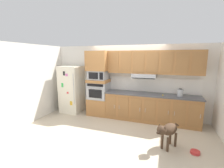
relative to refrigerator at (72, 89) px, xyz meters
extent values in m
plane|color=beige|center=(2.06, -0.68, -0.88)|extent=(9.60, 9.60, 0.00)
cube|color=silver|center=(2.06, 0.43, 0.37)|extent=(6.20, 0.12, 2.50)
cube|color=silver|center=(-0.74, -0.68, 0.37)|extent=(0.12, 7.10, 2.50)
cube|color=silver|center=(0.00, 0.00, 0.00)|extent=(0.76, 0.70, 1.76)
cylinder|color=silver|center=(0.33, -0.37, 0.10)|extent=(0.02, 0.02, 1.10)
cube|color=red|center=(0.06, -0.35, -0.06)|extent=(0.07, 0.01, 0.06)
cube|color=pink|center=(0.05, -0.35, 0.59)|extent=(0.10, 0.01, 0.09)
cube|color=gold|center=(0.19, -0.35, -0.44)|extent=(0.10, 0.01, 0.15)
cube|color=black|center=(-0.05, -0.35, 0.64)|extent=(0.08, 0.01, 0.15)
cube|color=green|center=(-0.15, -0.35, 0.21)|extent=(0.08, 0.01, 0.15)
cube|color=#A8703D|center=(1.09, 0.07, -0.58)|extent=(0.74, 0.62, 0.60)
cube|color=#A8AAAF|center=(1.09, 0.07, 0.02)|extent=(0.70, 0.58, 0.60)
cube|color=black|center=(1.09, -0.23, -0.04)|extent=(0.49, 0.01, 0.30)
cube|color=black|center=(1.09, -0.23, 0.26)|extent=(0.59, 0.01, 0.09)
cylinder|color=#A8AAAF|center=(1.09, -0.25, 0.15)|extent=(0.56, 0.02, 0.02)
cube|color=#A8703D|center=(1.09, 0.07, 0.37)|extent=(0.74, 0.62, 0.10)
cube|color=#A8AAAF|center=(1.09, 0.07, 0.58)|extent=(0.64, 0.53, 0.32)
cube|color=black|center=(1.02, -0.20, 0.58)|extent=(0.35, 0.01, 0.22)
cube|color=black|center=(1.32, -0.20, 0.58)|extent=(0.13, 0.01, 0.24)
cube|color=#A8703D|center=(1.09, 0.07, 1.08)|extent=(0.74, 0.62, 0.68)
cube|color=#A8703D|center=(2.95, 0.07, -0.44)|extent=(2.97, 0.60, 0.88)
cube|color=#9A6738|center=(1.67, -0.24, -0.42)|extent=(0.36, 0.01, 0.70)
cylinder|color=#BCBCC1|center=(1.80, -0.25, -0.42)|extent=(0.01, 0.01, 0.12)
cube|color=#9A6738|center=(2.10, -0.24, -0.42)|extent=(0.36, 0.01, 0.70)
cylinder|color=#BCBCC1|center=(1.97, -0.25, -0.42)|extent=(0.01, 0.01, 0.12)
cube|color=#9A6738|center=(2.52, -0.24, -0.42)|extent=(0.36, 0.01, 0.70)
cylinder|color=#BCBCC1|center=(2.65, -0.25, -0.42)|extent=(0.01, 0.01, 0.12)
cube|color=#9A6738|center=(2.95, -0.24, -0.42)|extent=(0.36, 0.01, 0.70)
cylinder|color=#BCBCC1|center=(2.82, -0.25, -0.42)|extent=(0.01, 0.01, 0.12)
cube|color=#9A6738|center=(3.37, -0.24, -0.42)|extent=(0.36, 0.01, 0.70)
cylinder|color=#BCBCC1|center=(3.50, -0.25, -0.42)|extent=(0.01, 0.01, 0.12)
cube|color=#9A6738|center=(3.79, -0.24, -0.42)|extent=(0.36, 0.01, 0.70)
cylinder|color=#BCBCC1|center=(3.67, -0.25, -0.42)|extent=(0.01, 0.01, 0.12)
cube|color=#9A6738|center=(4.22, -0.24, -0.42)|extent=(0.36, 0.01, 0.70)
cylinder|color=#BCBCC1|center=(4.34, -0.25, -0.42)|extent=(0.01, 0.01, 0.12)
cube|color=#4C4C51|center=(2.95, 0.07, 0.02)|extent=(3.01, 0.64, 0.04)
cube|color=white|center=(2.95, 0.36, 0.29)|extent=(3.01, 0.02, 0.50)
cube|color=#A8703D|center=(2.95, 0.20, 1.05)|extent=(2.97, 0.34, 0.74)
cube|color=#A8AAAF|center=(2.70, 0.13, 0.61)|extent=(0.76, 0.48, 0.14)
cube|color=black|center=(2.70, -0.09, 0.55)|extent=(0.72, 0.04, 0.02)
cube|color=#9A6738|center=(1.67, 0.02, 1.05)|extent=(0.36, 0.01, 0.63)
cube|color=#9A6738|center=(2.10, 0.02, 1.05)|extent=(0.36, 0.01, 0.63)
cube|color=#9A6738|center=(2.52, 0.02, 1.05)|extent=(0.36, 0.01, 0.63)
cube|color=#9A6738|center=(2.95, 0.02, 1.05)|extent=(0.36, 0.01, 0.63)
cube|color=#9A6738|center=(3.37, 0.02, 1.05)|extent=(0.36, 0.01, 0.63)
cube|color=#9A6738|center=(3.79, 0.02, 1.05)|extent=(0.36, 0.01, 0.63)
cube|color=#9A6738|center=(4.22, 0.02, 1.05)|extent=(0.36, 0.01, 0.63)
cylinder|color=yellow|center=(3.31, -0.04, 0.05)|extent=(0.03, 0.10, 0.03)
cylinder|color=silver|center=(3.42, -0.05, 0.05)|extent=(0.01, 0.12, 0.01)
cylinder|color=#A8AAAF|center=(3.80, 0.02, 0.15)|extent=(0.17, 0.17, 0.22)
cylinder|color=black|center=(3.80, 0.02, 0.27)|extent=(0.10, 0.10, 0.02)
ellipsoid|color=#473323|center=(3.52, -1.36, -0.42)|extent=(0.47, 0.53, 0.26)
sphere|color=#473323|center=(3.34, -1.63, -0.35)|extent=(0.21, 0.21, 0.21)
ellipsoid|color=#312318|center=(3.28, -1.71, -0.37)|extent=(0.13, 0.14, 0.07)
cone|color=#473323|center=(3.41, -1.66, -0.26)|extent=(0.06, 0.06, 0.06)
cone|color=#473323|center=(3.29, -1.58, -0.26)|extent=(0.06, 0.06, 0.06)
cylinder|color=#473323|center=(3.68, -1.11, -0.39)|extent=(0.11, 0.14, 0.12)
cylinder|color=#473323|center=(3.49, -1.53, -0.71)|extent=(0.06, 0.06, 0.33)
cylinder|color=#473323|center=(3.37, -1.46, -0.71)|extent=(0.06, 0.06, 0.33)
cylinder|color=#473323|center=(3.67, -1.26, -0.71)|extent=(0.06, 0.06, 0.33)
cylinder|color=#473323|center=(3.55, -1.19, -0.71)|extent=(0.06, 0.06, 0.33)
cylinder|color=red|center=(4.07, -1.41, -0.85)|extent=(0.20, 0.20, 0.06)
cylinder|color=brown|center=(4.07, -1.41, -0.84)|extent=(0.15, 0.15, 0.03)
camera|label=1|loc=(3.35, -4.91, 1.22)|focal=24.62mm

